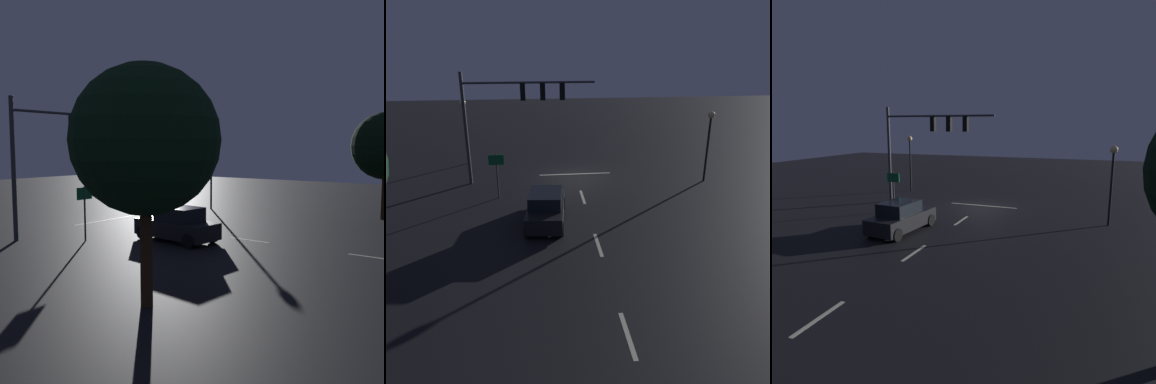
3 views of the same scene
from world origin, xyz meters
The scene contains 10 objects.
ground_plane centered at (0.00, 0.00, 0.00)m, with size 80.00×80.00×0.00m, color black.
traffic_signal_assembly centered at (4.10, 0.76, 5.09)m, with size 8.25×0.47×7.09m.
lane_dash_far centered at (0.00, 4.00, 0.00)m, with size 2.20×0.16×0.01m, color beige.
lane_dash_mid centered at (0.00, 10.00, 0.00)m, with size 2.20×0.16×0.01m, color beige.
lane_dash_near centered at (0.00, 16.00, 0.00)m, with size 2.20×0.16×0.01m, color beige.
stop_bar centered at (0.00, -0.42, 0.00)m, with size 5.00×0.16×0.01m, color beige.
car_approaching centered at (2.29, 7.22, 0.80)m, with size 2.28×4.50×1.70m.
street_lamp_left_kerb centered at (-8.46, 1.94, 3.29)m, with size 0.44×0.44×4.65m.
street_lamp_right_kerb centered at (7.87, -3.87, 3.42)m, with size 0.44×0.44×4.86m.
route_sign centered at (5.01, 3.58, 1.96)m, with size 0.90×0.09×2.72m.
Camera 2 is at (2.68, 25.82, 8.76)m, focal length 36.72 mm.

